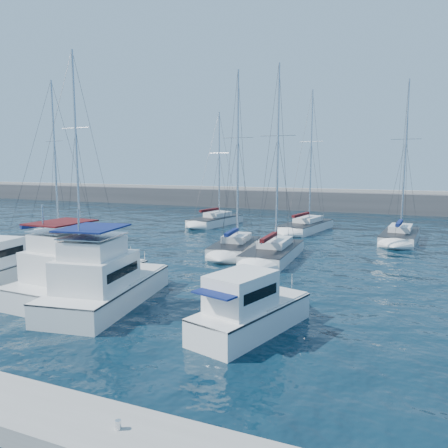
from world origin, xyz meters
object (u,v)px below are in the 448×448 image
at_px(motor_yacht_port_inner, 75,275).
at_px(sailboat_mid_c, 235,247).
at_px(sailboat_back_b, 306,226).
at_px(sailboat_back_c, 400,236).
at_px(sailboat_mid_d, 273,252).
at_px(motor_yacht_port_outer, 3,267).
at_px(motor_yacht_stbd_outer, 248,312).
at_px(motor_yacht_stbd_inner, 104,285).
at_px(sailboat_back_a, 216,221).
at_px(sailboat_mid_b, 74,252).
at_px(sailboat_mid_a, 52,239).

bearing_deg(motor_yacht_port_inner, sailboat_mid_c, 76.32).
xyz_separation_m(sailboat_back_b, sailboat_back_c, (9.78, -3.24, 0.01)).
xyz_separation_m(sailboat_mid_c, sailboat_mid_d, (3.56, -0.89, -0.02)).
distance_m(sailboat_mid_d, sailboat_back_b, 15.53).
distance_m(motor_yacht_port_outer, motor_yacht_stbd_outer, 17.23).
relative_size(sailboat_back_b, sailboat_back_c, 1.01).
bearing_deg(motor_yacht_stbd_inner, sailboat_back_c, 53.65).
distance_m(motor_yacht_stbd_inner, sailboat_back_a, 31.42).
relative_size(motor_yacht_stbd_outer, sailboat_mid_b, 0.42).
xyz_separation_m(motor_yacht_stbd_outer, sailboat_back_b, (-4.15, 30.53, -0.42)).
relative_size(sailboat_mid_b, sailboat_mid_d, 1.06).
bearing_deg(sailboat_mid_c, sailboat_mid_b, -153.17).
distance_m(sailboat_mid_a, sailboat_mid_d, 20.59).
bearing_deg(sailboat_back_b, sailboat_back_c, -8.37).
bearing_deg(sailboat_mid_b, motor_yacht_stbd_inner, -38.37).
relative_size(motor_yacht_port_outer, motor_yacht_port_inner, 0.74).
distance_m(motor_yacht_port_inner, sailboat_back_a, 29.94).
height_order(sailboat_mid_c, sailboat_mid_d, sailboat_mid_d).
xyz_separation_m(sailboat_mid_b, sailboat_back_a, (2.21, 22.28, -0.03)).
bearing_deg(sailboat_back_b, motor_yacht_stbd_outer, -72.28).
distance_m(sailboat_mid_b, sailboat_back_a, 22.39).
bearing_deg(sailboat_mid_d, motor_yacht_port_inner, -121.18).
distance_m(motor_yacht_stbd_inner, sailboat_mid_d, 15.29).
distance_m(motor_yacht_port_outer, motor_yacht_port_inner, 6.17).
relative_size(motor_yacht_port_inner, sailboat_mid_d, 0.57).
bearing_deg(sailboat_back_b, sailboat_mid_a, -128.16).
bearing_deg(sailboat_back_a, sailboat_back_b, 6.82).
distance_m(motor_yacht_stbd_outer, sailboat_back_a, 34.73).
bearing_deg(sailboat_mid_b, sailboat_back_b, 60.99).
height_order(motor_yacht_stbd_outer, sailboat_back_c, sailboat_back_c).
distance_m(motor_yacht_port_inner, sailboat_mid_b, 9.93).
height_order(sailboat_mid_d, sailboat_back_c, sailboat_back_c).
bearing_deg(sailboat_mid_c, motor_yacht_stbd_inner, -101.36).
distance_m(sailboat_mid_b, sailboat_mid_c, 12.89).
relative_size(sailboat_mid_c, sailboat_back_a, 1.10).
xyz_separation_m(motor_yacht_stbd_outer, sailboat_mid_b, (-17.65, 8.83, -0.40)).
relative_size(motor_yacht_stbd_outer, sailboat_back_c, 0.44).
bearing_deg(sailboat_mid_a, sailboat_mid_d, 20.71).
height_order(motor_yacht_port_inner, sailboat_back_b, sailboat_back_b).
relative_size(sailboat_mid_a, sailboat_mid_c, 0.99).
relative_size(motor_yacht_stbd_outer, sailboat_mid_a, 0.45).
bearing_deg(sailboat_back_a, motor_yacht_port_inner, -71.64).
distance_m(motor_yacht_port_inner, sailboat_mid_a, 17.18).
relative_size(motor_yacht_port_inner, motor_yacht_stbd_outer, 1.29).
xyz_separation_m(motor_yacht_stbd_outer, sailboat_mid_d, (-3.32, 15.02, -0.42)).
bearing_deg(sailboat_mid_a, sailboat_mid_b, -18.74).
bearing_deg(motor_yacht_port_outer, sailboat_mid_d, 36.05).
bearing_deg(sailboat_back_b, motor_yacht_port_inner, -93.24).
xyz_separation_m(sailboat_back_a, sailboat_back_c, (21.07, -3.82, 0.02)).
bearing_deg(sailboat_back_c, motor_yacht_port_inner, -118.65).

